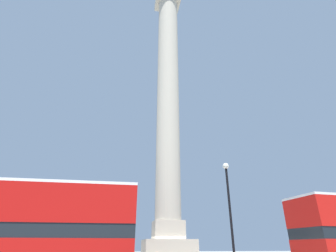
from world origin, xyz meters
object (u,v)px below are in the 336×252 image
(street_lamp, at_px, (231,217))
(equestrian_statue, at_px, (47,250))
(monument_column, at_px, (168,132))
(bus_a, at_px, (7,232))

(street_lamp, bearing_deg, equestrian_statue, 151.31)
(monument_column, bearing_deg, equestrian_statue, 160.69)
(monument_column, relative_size, street_lamp, 3.91)
(monument_column, bearing_deg, bus_a, -142.48)
(equestrian_statue, distance_m, street_lamp, 12.98)
(equestrian_statue, bearing_deg, bus_a, -90.42)
(equestrian_statue, height_order, street_lamp, street_lamp)
(monument_column, relative_size, equestrian_statue, 4.43)
(bus_a, relative_size, equestrian_statue, 1.75)
(bus_a, height_order, street_lamp, street_lamp)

